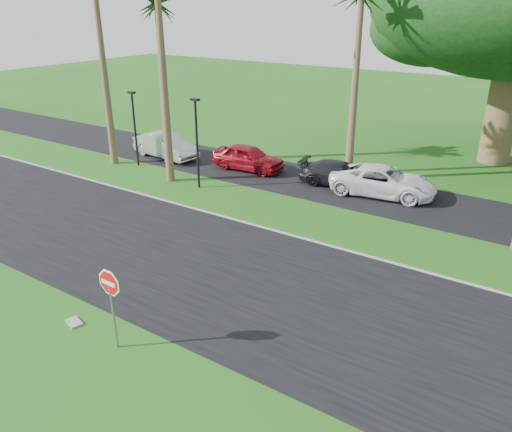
{
  "coord_description": "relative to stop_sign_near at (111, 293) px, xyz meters",
  "views": [
    {
      "loc": [
        10.13,
        -10.42,
        9.01
      ],
      "look_at": [
        0.9,
        3.5,
        1.8
      ],
      "focal_mm": 35.0,
      "sensor_mm": 36.0,
      "label": 1
    }
  ],
  "objects": [
    {
      "name": "car_red",
      "position": [
        -6.03,
        15.38,
        -1.05
      ],
      "size": [
        4.35,
        1.97,
        1.45
      ],
      "primitive_type": "imported",
      "rotation": [
        0.0,
        0.0,
        1.63
      ],
      "color": "maroon",
      "rests_on": "ground"
    },
    {
      "name": "stop_sign_near",
      "position": [
        0.0,
        0.0,
        0.0
      ],
      "size": [
        1.05,
        0.07,
        2.62
      ],
      "color": "gray",
      "rests_on": "ground"
    },
    {
      "name": "curb",
      "position": [
        -0.5,
        9.05,
        -1.74
      ],
      "size": [
        120.0,
        0.12,
        0.06
      ],
      "primitive_type": "cube",
      "color": "gray",
      "rests_on": "ground"
    },
    {
      "name": "road",
      "position": [
        -0.5,
        5.0,
        -1.76
      ],
      "size": [
        120.0,
        8.0,
        0.02
      ],
      "primitive_type": "cube",
      "color": "black",
      "rests_on": "ground"
    },
    {
      "name": "car_dark",
      "position": [
        -0.47,
        15.83,
        -1.15
      ],
      "size": [
        4.55,
        2.41,
        1.26
      ],
      "primitive_type": "imported",
      "rotation": [
        0.0,
        0.0,
        1.73
      ],
      "color": "black",
      "rests_on": "ground"
    },
    {
      "name": "ground",
      "position": [
        -0.5,
        3.0,
        -1.77
      ],
      "size": [
        120.0,
        120.0,
        0.0
      ],
      "primitive_type": "plane",
      "color": "#235615",
      "rests_on": "ground"
    },
    {
      "name": "palm_left_mid",
      "position": [
        -11.0,
        14.0,
        6.9
      ],
      "size": [
        5.0,
        5.0,
        10.0
      ],
      "color": "brown",
      "rests_on": "ground"
    },
    {
      "name": "parking_strip",
      "position": [
        -0.5,
        15.5,
        -1.76
      ],
      "size": [
        120.0,
        5.0,
        0.02
      ],
      "primitive_type": "cube",
      "color": "black",
      "rests_on": "ground"
    },
    {
      "name": "car_minivan",
      "position": [
        1.91,
        15.74,
        -1.05
      ],
      "size": [
        5.51,
        3.17,
        1.45
      ],
      "primitive_type": "imported",
      "rotation": [
        0.0,
        0.0,
        1.72
      ],
      "color": "white",
      "rests_on": "ground"
    },
    {
      "name": "car_silver",
      "position": [
        -11.7,
        14.59,
        -1.02
      ],
      "size": [
        4.71,
        2.1,
        1.5
      ],
      "primitive_type": "imported",
      "rotation": [
        0.0,
        0.0,
        1.46
      ],
      "color": "#B0B3B8",
      "rests_on": "ground"
    },
    {
      "name": "utility_slab",
      "position": [
        -1.98,
        0.05,
        -1.74
      ],
      "size": [
        0.62,
        0.48,
        0.06
      ],
      "primitive_type": "cube",
      "rotation": [
        0.0,
        0.0,
        -0.26
      ],
      "color": "gray",
      "rests_on": "ground"
    },
    {
      "name": "streetlight_right",
      "position": [
        -6.5,
        11.5,
        0.88
      ],
      "size": [
        0.45,
        0.25,
        4.64
      ],
      "color": "black",
      "rests_on": "ground"
    },
    {
      "name": "streetlight_left",
      "position": [
        -12.0,
        12.5,
        0.72
      ],
      "size": [
        0.45,
        0.25,
        4.34
      ],
      "color": "black",
      "rests_on": "ground"
    }
  ]
}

